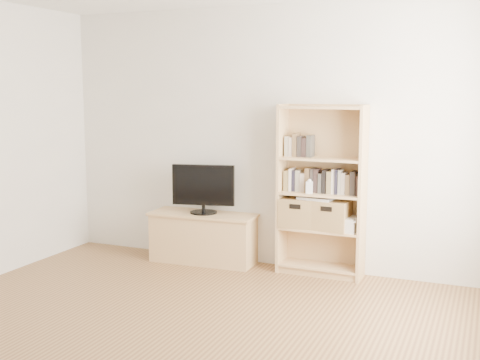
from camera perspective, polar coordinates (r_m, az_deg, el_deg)
The scene contains 11 objects.
back_wall at distance 6.04m, azimuth 2.74°, elevation 4.04°, with size 4.50×0.02×2.60m, color white.
tv_stand at distance 6.28m, azimuth -3.45°, elevation -5.56°, with size 1.07×0.40×0.49m, color tan.
bookshelf at distance 5.78m, azimuth 7.72°, elevation -1.03°, with size 0.82×0.29×1.64m, color tan.
television at distance 6.17m, azimuth -3.49°, elevation -0.86°, with size 0.65×0.05×0.51m, color black.
books_row_mid at distance 5.78m, azimuth 7.78°, elevation -0.17°, with size 0.77×0.15×0.21m, color olive.
books_row_upper at distance 5.80m, azimuth 6.12°, elevation 3.20°, with size 0.38×0.14×0.20m, color olive.
baby_monitor at distance 5.71m, azimuth 6.59°, elevation -0.72°, with size 0.06×0.04×0.12m, color white.
basket_left at distance 5.88m, azimuth 5.61°, elevation -3.05°, with size 0.34×0.28×0.28m, color olive.
basket_right at distance 5.79m, azimuth 8.61°, elevation -3.28°, with size 0.34×0.28×0.28m, color olive.
laptop at distance 5.80m, azimuth 7.28°, elevation -1.70°, with size 0.32×0.23×0.03m, color silver.
magazine_stack at distance 5.77m, azimuth 10.34°, elevation -4.25°, with size 0.16×0.24×0.11m, color silver.
Camera 1 is at (2.08, -3.15, 1.77)m, focal length 45.00 mm.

